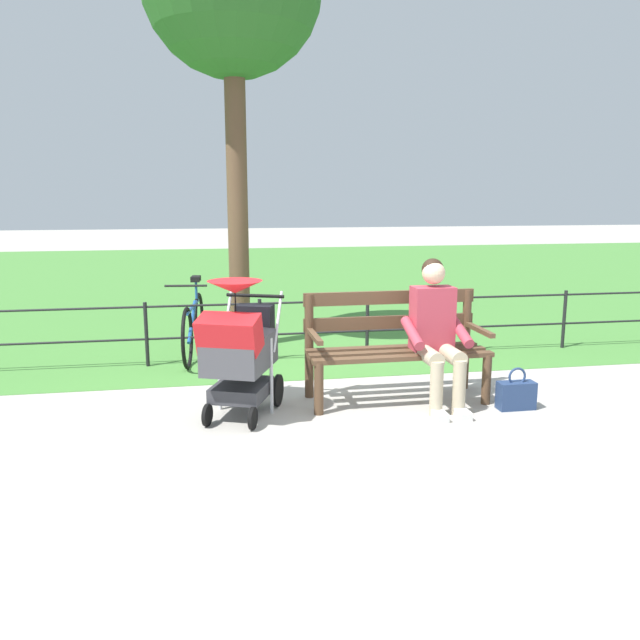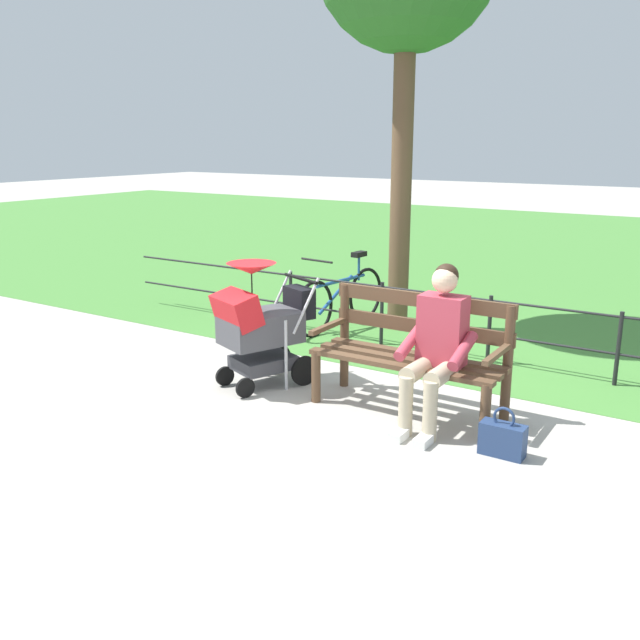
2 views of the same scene
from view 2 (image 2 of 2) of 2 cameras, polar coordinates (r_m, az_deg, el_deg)
ground_plane at (r=6.11m, az=2.89°, el=-6.57°), size 60.00×60.00×0.00m
grass_lawn at (r=14.20m, az=21.00°, el=4.78°), size 40.00×16.00×0.01m
park_bench at (r=5.82m, az=7.58°, el=-2.27°), size 1.60×0.61×0.96m
person_on_bench at (r=5.47m, az=9.51°, el=-1.82°), size 0.53×0.74×1.28m
stroller at (r=6.30m, az=-4.93°, el=-0.25°), size 0.78×1.00×1.15m
handbag at (r=5.22m, az=14.70°, el=-9.37°), size 0.32×0.14×0.37m
park_fence at (r=7.19m, az=12.85°, el=-0.08°), size 8.51×0.04×0.70m
bicycle at (r=8.27m, az=1.76°, el=1.78°), size 0.44×1.65×0.89m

